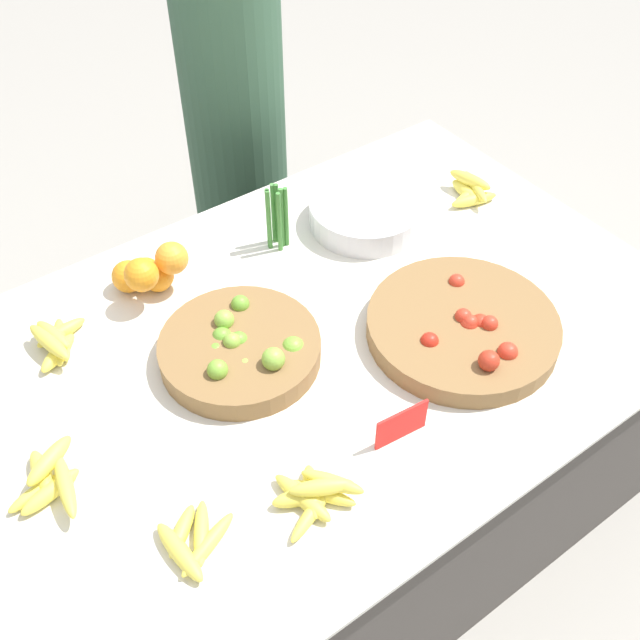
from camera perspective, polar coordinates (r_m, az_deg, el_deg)
name	(u,v)px	position (r m, az deg, el deg)	size (l,w,h in m)	color
ground_plane	(320,498)	(2.34, 0.00, -13.42)	(12.00, 12.00, 0.00)	#A39E93
market_table	(320,427)	(2.04, 0.00, -8.13)	(1.73, 1.16, 0.72)	#4C4742
lime_bowl	(241,349)	(1.70, -6.05, -2.24)	(0.37, 0.37, 0.10)	olive
tomato_basket	(463,327)	(1.78, 10.85, -0.55)	(0.45, 0.45, 0.09)	olive
orange_pile	(151,272)	(1.88, -12.79, 3.56)	(0.18, 0.16, 0.14)	orange
metal_bowl	(366,213)	(2.06, 3.50, 8.12)	(0.31, 0.31, 0.07)	silver
price_sign	(401,425)	(1.55, 6.23, -7.93)	(0.12, 0.02, 0.09)	red
veg_bundle	(276,218)	(1.96, -3.34, 7.80)	(0.06, 0.05, 0.18)	#428438
banana_bunch_middle_left	(57,341)	(1.82, -19.43, -1.55)	(0.16, 0.17, 0.06)	#EFDB4C
banana_bunch_front_center	(49,479)	(1.58, -19.94, -11.33)	(0.17, 0.21, 0.06)	#EFDB4C
banana_bunch_back_center	(471,191)	(2.20, 11.42, 9.65)	(0.14, 0.17, 0.06)	#EFDB4C
banana_bunch_middle_right	(192,542)	(1.45, -9.74, -16.33)	(0.15, 0.16, 0.03)	#EFDB4C
banana_bunch_front_right	(314,494)	(1.47, -0.46, -13.11)	(0.18, 0.15, 0.06)	#EFDB4C
vendor_person	(235,119)	(2.56, -6.50, 14.97)	(0.33, 0.33, 1.56)	#385B42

